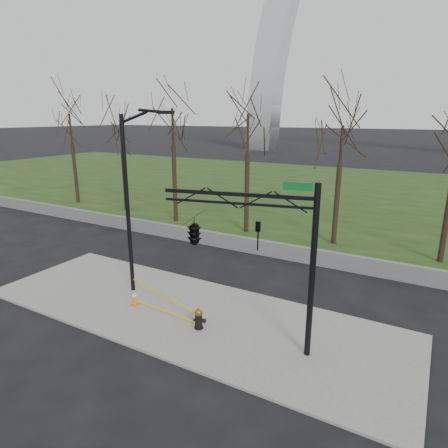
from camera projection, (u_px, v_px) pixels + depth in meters
The scene contains 10 objects.
ground at pixel (186, 313), 15.98m from camera, with size 500.00×500.00×0.00m, color black.
sidewalk at pixel (186, 312), 15.97m from camera, with size 18.00×6.00×0.10m, color slate.
grass_strip at pixel (347, 192), 41.10m from camera, with size 120.00×40.00×0.06m, color #183613.
guardrail at pixel (264, 248), 22.56m from camera, with size 60.00×0.30×0.90m, color #59595B.
tree_row at pixel (292, 170), 24.78m from camera, with size 46.10×4.00×9.03m.
fire_hydrant at pixel (199, 319), 14.58m from camera, with size 0.53×0.34×0.85m.
traffic_cone at pixel (135, 298), 16.45m from camera, with size 0.38×0.38×0.60m.
street_light at pixel (131, 193), 16.64m from camera, with size 2.34×0.82×8.21m.
traffic_signal_mast at pixel (216, 233), 12.89m from camera, with size 4.99×2.54×6.00m.
caution_tape at pixel (163, 302), 15.91m from camera, with size 4.52×1.33×0.43m.
Camera 1 is at (8.46, -11.72, 7.93)m, focal length 30.85 mm.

